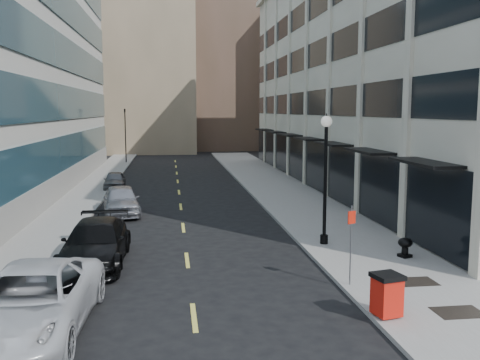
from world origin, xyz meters
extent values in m
plane|color=black|center=(0.00, 0.00, 0.00)|extent=(160.00, 160.00, 0.00)
cube|color=gray|center=(7.50, 20.00, 0.07)|extent=(5.00, 80.00, 0.15)
cube|color=gray|center=(-6.50, 20.00, 0.07)|extent=(3.00, 80.00, 0.15)
cube|color=beige|center=(17.00, 27.00, 9.00)|extent=(14.00, 46.00, 18.00)
cube|color=black|center=(10.02, 27.00, 2.00)|extent=(0.18, 46.00, 3.60)
cube|color=black|center=(10.03, 27.00, 6.50)|extent=(0.12, 46.00, 1.80)
cube|color=black|center=(10.03, 27.00, 10.00)|extent=(0.12, 46.00, 1.80)
cube|color=black|center=(10.03, 27.00, 13.50)|extent=(0.12, 46.00, 1.80)
cube|color=beige|center=(10.00, 10.00, 9.00)|extent=(0.35, 0.60, 18.00)
cube|color=beige|center=(10.00, 16.00, 9.00)|extent=(0.35, 0.60, 18.00)
cube|color=beige|center=(10.00, 22.00, 9.00)|extent=(0.35, 0.60, 18.00)
cube|color=beige|center=(10.00, 28.00, 9.00)|extent=(0.35, 0.60, 18.00)
cube|color=beige|center=(10.00, 34.00, 9.00)|extent=(0.35, 0.60, 18.00)
cube|color=beige|center=(10.00, 40.00, 9.00)|extent=(0.35, 0.60, 18.00)
cube|color=beige|center=(10.00, 46.00, 9.00)|extent=(0.35, 0.60, 18.00)
cube|color=black|center=(9.35, 7.00, 3.90)|extent=(1.30, 4.00, 0.12)
cube|color=black|center=(9.35, 13.00, 3.90)|extent=(1.30, 4.00, 0.12)
cube|color=black|center=(9.35, 19.00, 3.90)|extent=(1.30, 4.00, 0.12)
cube|color=black|center=(9.35, 25.00, 3.90)|extent=(1.30, 4.00, 0.12)
cube|color=black|center=(9.35, 31.00, 3.90)|extent=(1.30, 4.00, 0.12)
cube|color=black|center=(9.35, 37.00, 3.90)|extent=(1.30, 4.00, 0.12)
cube|color=black|center=(9.35, 43.00, 3.90)|extent=(1.30, 4.00, 0.12)
cube|color=gray|center=(-7.96, 27.00, 0.90)|extent=(0.20, 46.00, 1.80)
cube|color=#2A5364|center=(-7.97, 27.00, 3.00)|extent=(0.14, 45.60, 2.40)
cube|color=#2A5364|center=(-7.97, 27.00, 6.50)|extent=(0.14, 45.60, 2.40)
cube|color=#2A5364|center=(-7.97, 27.00, 10.00)|extent=(0.14, 45.60, 2.40)
cube|color=#2A5364|center=(-7.97, 27.00, 13.50)|extent=(0.14, 45.60, 2.40)
cube|color=#988163|center=(-4.00, 68.00, 14.00)|extent=(14.00, 18.00, 28.00)
cube|color=brown|center=(8.00, 72.00, 17.00)|extent=(12.00, 16.00, 34.00)
cube|color=#988163|center=(-14.00, 78.00, 11.00)|extent=(12.00, 14.00, 22.00)
cube|color=beige|center=(18.00, 66.00, 10.00)|extent=(10.00, 14.00, 20.00)
cube|color=black|center=(7.60, 1.00, 0.15)|extent=(1.40, 1.00, 0.01)
cube|color=black|center=(7.60, 3.80, 0.15)|extent=(1.40, 1.00, 0.01)
cube|color=#D8CC4C|center=(0.00, 2.00, 0.01)|extent=(0.15, 2.20, 0.01)
cube|color=#D8CC4C|center=(0.00, 8.00, 0.01)|extent=(0.15, 2.20, 0.01)
cube|color=#D8CC4C|center=(0.00, 14.00, 0.01)|extent=(0.15, 2.20, 0.01)
cube|color=#D8CC4C|center=(0.00, 20.00, 0.01)|extent=(0.15, 2.20, 0.01)
cube|color=#D8CC4C|center=(0.00, 26.00, 0.01)|extent=(0.15, 2.20, 0.01)
cube|color=#D8CC4C|center=(0.00, 32.00, 0.01)|extent=(0.15, 2.20, 0.01)
cube|color=#D8CC4C|center=(0.00, 38.00, 0.01)|extent=(0.15, 2.20, 0.01)
cube|color=#D8CC4C|center=(0.00, 44.00, 0.01)|extent=(0.15, 2.20, 0.01)
cube|color=#D8CC4C|center=(0.00, 50.00, 0.01)|extent=(0.15, 2.20, 0.01)
cylinder|color=black|center=(-5.50, 48.00, 3.00)|extent=(0.12, 0.12, 6.00)
imported|color=black|center=(-5.50, 48.00, 5.99)|extent=(0.66, 0.66, 1.98)
imported|color=silver|center=(-4.36, 1.43, 0.89)|extent=(3.31, 6.59, 1.79)
imported|color=black|center=(-3.53, 7.89, 0.84)|extent=(2.46, 5.82, 1.68)
imported|color=gray|center=(-3.43, 17.94, 0.84)|extent=(2.62, 5.14, 1.68)
imported|color=slate|center=(-4.80, 28.18, 0.66)|extent=(1.74, 3.96, 1.33)
cube|color=red|center=(5.40, 1.00, 0.75)|extent=(0.80, 0.80, 1.09)
cube|color=black|center=(5.40, 1.00, 1.33)|extent=(0.91, 0.91, 0.13)
cylinder|color=black|center=(5.18, 1.36, 0.27)|extent=(0.07, 0.24, 0.24)
cylinder|color=black|center=(5.62, 1.36, 0.27)|extent=(0.07, 0.24, 0.24)
cylinder|color=black|center=(6.03, 9.32, 0.34)|extent=(0.34, 0.34, 0.39)
cylinder|color=black|center=(6.03, 9.32, 2.84)|extent=(0.15, 0.15, 4.95)
sphere|color=silver|center=(6.03, 9.32, 5.48)|extent=(0.47, 0.47, 0.47)
cone|color=black|center=(6.03, 9.32, 5.75)|extent=(0.13, 0.13, 0.19)
cylinder|color=slate|center=(5.30, 3.81, 1.49)|extent=(0.05, 0.05, 2.69)
cube|color=red|center=(5.30, 3.79, 2.45)|extent=(0.30, 0.15, 0.43)
cube|color=black|center=(8.60, 6.79, 0.21)|extent=(0.54, 0.54, 0.12)
cylinder|color=black|center=(8.60, 6.79, 0.45)|extent=(0.26, 0.26, 0.40)
ellipsoid|color=black|center=(8.60, 6.79, 0.74)|extent=(0.57, 0.57, 0.40)
camera|label=1|loc=(-0.61, -12.86, 5.96)|focal=40.00mm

